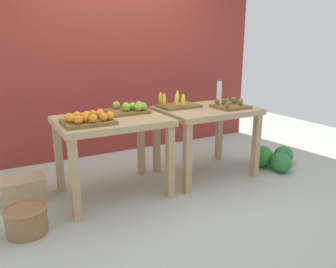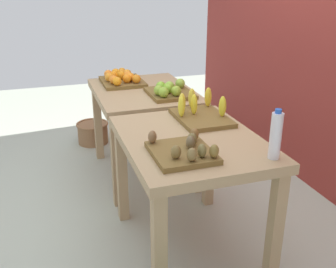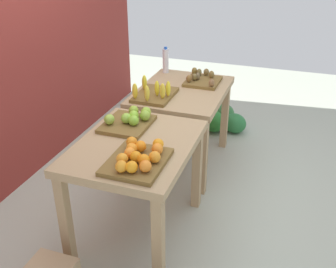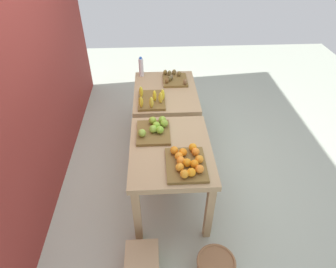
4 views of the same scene
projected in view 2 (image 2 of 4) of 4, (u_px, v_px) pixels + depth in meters
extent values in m
plane|color=#ABB3A1|center=(163.00, 203.00, 3.15)|extent=(8.00, 8.00, 0.00)
cube|color=maroon|center=(332.00, 3.00, 2.98)|extent=(4.40, 0.12, 3.00)
cube|color=tan|center=(143.00, 93.00, 3.36)|extent=(1.04, 0.80, 0.06)
cube|color=tan|center=(98.00, 123.00, 3.81)|extent=(0.07, 0.07, 0.73)
cube|color=tan|center=(116.00, 163.00, 3.00)|extent=(0.07, 0.07, 0.73)
cube|color=tan|center=(165.00, 116.00, 4.01)|extent=(0.07, 0.07, 0.73)
cube|color=tan|center=(199.00, 151.00, 3.20)|extent=(0.07, 0.07, 0.73)
cube|color=tan|center=(190.00, 142.00, 2.37)|extent=(1.04, 0.80, 0.06)
cube|color=tan|center=(122.00, 174.00, 2.82)|extent=(0.07, 0.07, 0.73)
cube|color=tan|center=(159.00, 254.00, 2.01)|extent=(0.07, 0.07, 0.73)
cube|color=tan|center=(209.00, 161.00, 3.02)|extent=(0.07, 0.07, 0.73)
cube|color=tan|center=(275.00, 230.00, 2.21)|extent=(0.07, 0.07, 0.73)
cube|color=brown|center=(122.00, 82.00, 3.53)|extent=(0.44, 0.36, 0.03)
sphere|color=orange|center=(127.00, 73.00, 3.60)|extent=(0.11, 0.11, 0.08)
sphere|color=orange|center=(114.00, 80.00, 3.38)|extent=(0.11, 0.11, 0.08)
sphere|color=orange|center=(130.00, 77.00, 3.47)|extent=(0.09, 0.09, 0.08)
sphere|color=orange|center=(116.00, 73.00, 3.63)|extent=(0.10, 0.10, 0.08)
sphere|color=orange|center=(108.00, 74.00, 3.58)|extent=(0.10, 0.10, 0.08)
sphere|color=orange|center=(137.00, 79.00, 3.41)|extent=(0.09, 0.09, 0.08)
sphere|color=orange|center=(121.00, 75.00, 3.53)|extent=(0.10, 0.10, 0.08)
sphere|color=orange|center=(127.00, 79.00, 3.42)|extent=(0.10, 0.10, 0.08)
sphere|color=orange|center=(122.00, 72.00, 3.66)|extent=(0.08, 0.08, 0.08)
sphere|color=orange|center=(127.00, 76.00, 3.52)|extent=(0.08, 0.08, 0.08)
sphere|color=orange|center=(117.00, 81.00, 3.33)|extent=(0.09, 0.09, 0.08)
sphere|color=orange|center=(109.00, 77.00, 3.47)|extent=(0.11, 0.11, 0.08)
sphere|color=orange|center=(114.00, 75.00, 3.53)|extent=(0.10, 0.10, 0.08)
cube|color=brown|center=(170.00, 93.00, 3.18)|extent=(0.40, 0.34, 0.03)
sphere|color=#8BB835|center=(164.00, 92.00, 3.01)|extent=(0.10, 0.10, 0.08)
sphere|color=#8FB333|center=(176.00, 91.00, 3.04)|extent=(0.08, 0.08, 0.08)
sphere|color=#89BF33|center=(168.00, 88.00, 3.11)|extent=(0.11, 0.11, 0.08)
sphere|color=#92B940|center=(180.00, 83.00, 3.26)|extent=(0.11, 0.11, 0.08)
sphere|color=#87AF36|center=(159.00, 90.00, 3.06)|extent=(0.11, 0.11, 0.08)
sphere|color=#83C034|center=(161.00, 86.00, 3.17)|extent=(0.11, 0.11, 0.08)
sphere|color=#8EC03D|center=(169.00, 86.00, 3.17)|extent=(0.09, 0.09, 0.08)
cube|color=brown|center=(201.00, 118.00, 2.63)|extent=(0.44, 0.32, 0.03)
ellipsoid|color=yellow|center=(208.00, 97.00, 2.78)|extent=(0.05, 0.05, 0.14)
ellipsoid|color=yellow|center=(182.00, 107.00, 2.58)|extent=(0.06, 0.06, 0.14)
ellipsoid|color=yellow|center=(192.00, 98.00, 2.76)|extent=(0.05, 0.06, 0.14)
ellipsoid|color=yellow|center=(222.00, 106.00, 2.58)|extent=(0.06, 0.07, 0.14)
ellipsoid|color=yellow|center=(194.00, 104.00, 2.63)|extent=(0.06, 0.05, 0.14)
ellipsoid|color=yellow|center=(182.00, 103.00, 2.65)|extent=(0.04, 0.05, 0.14)
cube|color=brown|center=(182.00, 153.00, 2.11)|extent=(0.36, 0.32, 0.03)
ellipsoid|color=brown|center=(192.00, 155.00, 1.97)|extent=(0.07, 0.07, 0.07)
ellipsoid|color=brown|center=(194.00, 135.00, 2.21)|extent=(0.07, 0.07, 0.07)
ellipsoid|color=brown|center=(152.00, 137.00, 2.18)|extent=(0.07, 0.07, 0.07)
ellipsoid|color=brown|center=(202.00, 151.00, 2.01)|extent=(0.07, 0.07, 0.07)
ellipsoid|color=brown|center=(190.00, 142.00, 2.11)|extent=(0.06, 0.05, 0.07)
ellipsoid|color=olive|center=(214.00, 151.00, 2.01)|extent=(0.07, 0.07, 0.07)
ellipsoid|color=brown|center=(192.00, 139.00, 2.15)|extent=(0.07, 0.07, 0.07)
ellipsoid|color=brown|center=(176.00, 152.00, 1.99)|extent=(0.06, 0.07, 0.07)
cylinder|color=silver|center=(276.00, 136.00, 2.04)|extent=(0.06, 0.06, 0.25)
cylinder|color=blue|center=(278.00, 111.00, 1.99)|extent=(0.03, 0.03, 0.02)
cylinder|color=#8B6240|center=(93.00, 133.00, 4.26)|extent=(0.32, 0.32, 0.21)
torus|color=#906441|center=(92.00, 124.00, 4.22)|extent=(0.34, 0.34, 0.02)
cube|color=tan|center=(152.00, 127.00, 4.41)|extent=(0.40, 0.30, 0.23)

